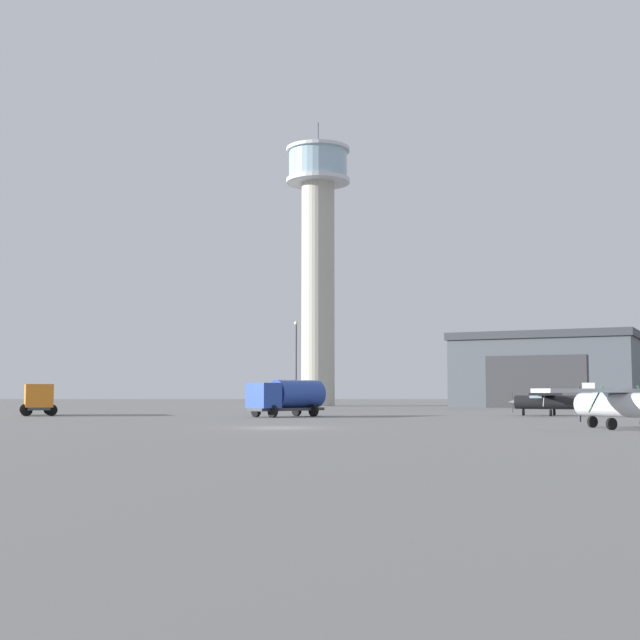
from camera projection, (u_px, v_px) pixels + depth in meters
The scene contains 8 objects.
ground_plane at pixel (280, 428), 48.26m from camera, with size 400.00×400.00×0.00m, color slate.
control_tower at pixel (318, 249), 125.91m from camera, with size 9.49×9.49×42.49m.
hangar at pixel (549, 370), 115.80m from camera, with size 29.54×27.09×9.95m.
airplane_black at pixel (551, 400), 72.52m from camera, with size 7.34×9.23×2.82m.
airplane_silver at pixel (626, 402), 46.16m from camera, with size 10.64×8.44×3.22m.
truck_fuel_tanker_blue at pixel (287, 396), 70.02m from camera, with size 6.60×6.19×3.03m.
truck_box_orange at pixel (38, 397), 73.79m from camera, with size 4.20×6.32×2.71m.
light_post_west at pixel (296, 358), 95.92m from camera, with size 0.44×0.44×10.05m.
Camera 1 is at (1.44, -48.64, 2.03)m, focal length 47.64 mm.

